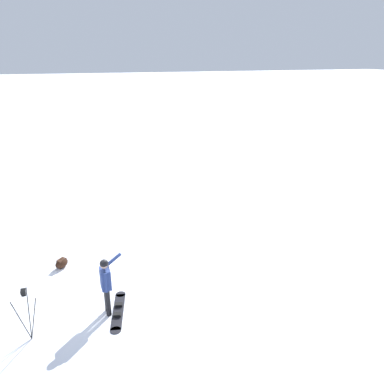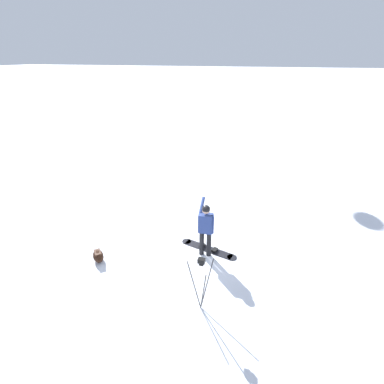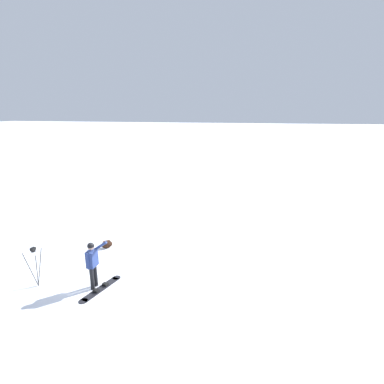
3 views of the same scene
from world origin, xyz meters
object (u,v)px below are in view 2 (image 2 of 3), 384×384
(snowboarder, at_px, (206,225))
(camera_tripod, at_px, (201,274))
(gear_bag_large, at_px, (98,256))
(snowboard, at_px, (208,249))

(snowboarder, distance_m, camera_tripod, 2.04)
(camera_tripod, bearing_deg, snowboarder, 11.48)
(camera_tripod, bearing_deg, gear_bag_large, 76.35)
(snowboard, bearing_deg, snowboarder, 170.99)
(snowboard, relative_size, camera_tripod, 1.24)
(snowboarder, relative_size, snowboard, 0.94)
(snowboarder, relative_size, gear_bag_large, 3.11)
(snowboarder, distance_m, snowboard, 1.05)
(snowboarder, xyz_separation_m, snowboard, (0.26, -0.04, -1.02))
(snowboarder, bearing_deg, gear_bag_large, 112.08)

